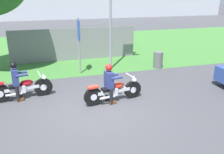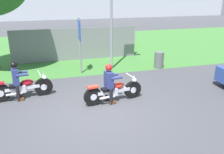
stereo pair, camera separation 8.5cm
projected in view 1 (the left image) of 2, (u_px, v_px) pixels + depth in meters
The scene contains 9 objects.
ground at pixel (97, 111), 7.85m from camera, with size 120.00×120.00×0.00m, color #424247.
grass_verge at pixel (65, 49), 16.49m from camera, with size 60.00×12.00×0.01m, color #3D7533.
motorcycle_lead at pixel (114, 91), 8.45m from camera, with size 2.17×0.69×0.88m.
rider_lead at pixel (109, 80), 8.24m from camera, with size 0.59×0.51×1.40m.
motorcycle_follow at pixel (22, 88), 8.66m from camera, with size 2.15×0.69×0.89m.
rider_follow at pixel (16, 78), 8.45m from camera, with size 0.59×0.51×1.41m.
trash_can at pixel (158, 60), 12.23m from camera, with size 0.47×0.47×0.83m, color #595E5B.
sign_banner at pixel (79, 37), 10.94m from camera, with size 0.08×0.60×2.60m.
fence_segment at pixel (75, 44), 13.51m from camera, with size 7.00×0.06×1.80m, color slate.
Camera 1 is at (-1.53, -6.87, 3.69)m, focal length 38.62 mm.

